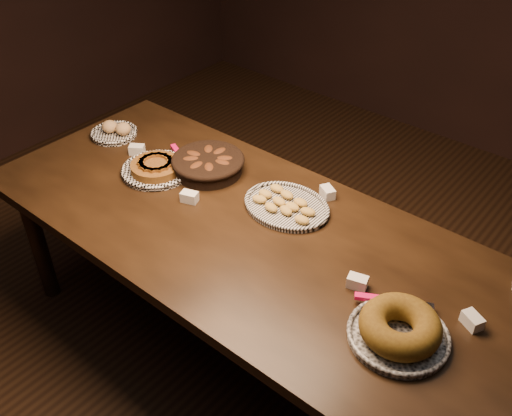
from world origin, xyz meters
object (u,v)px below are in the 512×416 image
Objects in this scene: apple_tart_plate at (157,168)px; bundt_cake_plate at (399,329)px; madeleine_platter at (286,205)px; buffet_table at (253,244)px.

bundt_cake_plate reaches higher than apple_tart_plate.
madeleine_platter is 0.77m from bundt_cake_plate.
madeleine_platter is at bearing 172.79° from bundt_cake_plate.
buffet_table is 6.42× the size of madeleine_platter.
madeleine_platter reaches higher than buffet_table.
madeleine_platter is (0.01, 0.20, 0.09)m from buffet_table.
bundt_cake_plate reaches higher than buffet_table.
buffet_table is 0.22m from madeleine_platter.
buffet_table is 6.87× the size of apple_tart_plate.
madeleine_platter is at bearing 86.46° from buffet_table.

